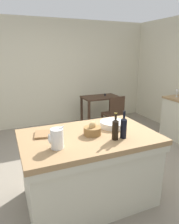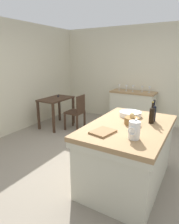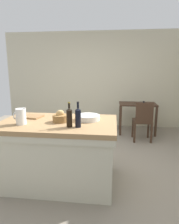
% 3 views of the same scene
% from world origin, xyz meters
% --- Properties ---
extents(ground_plane, '(6.76, 6.76, 0.00)m').
position_xyz_m(ground_plane, '(0.00, 0.00, 0.00)').
color(ground_plane, gray).
extents(wall_back, '(5.32, 0.12, 2.60)m').
position_xyz_m(wall_back, '(0.00, 2.60, 1.30)').
color(wall_back, beige).
rests_on(wall_back, ground).
extents(wall_right, '(0.12, 5.20, 2.60)m').
position_xyz_m(wall_right, '(2.60, 0.00, 1.30)').
color(wall_right, beige).
rests_on(wall_right, ground).
extents(island_table, '(1.59, 1.02, 0.89)m').
position_xyz_m(island_table, '(-0.32, -0.51, 0.48)').
color(island_table, '#99754C').
rests_on(island_table, ground).
extents(side_cabinet, '(0.52, 1.20, 0.89)m').
position_xyz_m(side_cabinet, '(2.26, 0.28, 0.45)').
color(side_cabinet, '#99754C').
rests_on(side_cabinet, ground).
extents(writing_desk, '(0.90, 0.56, 0.81)m').
position_xyz_m(writing_desk, '(1.02, 1.92, 0.64)').
color(writing_desk, '#3D281C').
rests_on(writing_desk, ground).
extents(wooden_chair, '(0.41, 0.41, 0.89)m').
position_xyz_m(wooden_chair, '(1.07, 1.32, 0.48)').
color(wooden_chair, '#3D281C').
rests_on(wooden_chair, ground).
extents(pitcher, '(0.17, 0.13, 0.25)m').
position_xyz_m(pitcher, '(-0.75, -0.71, 0.99)').
color(pitcher, white).
rests_on(pitcher, island_table).
extents(wash_bowl, '(0.34, 0.34, 0.07)m').
position_xyz_m(wash_bowl, '(0.07, -0.39, 0.92)').
color(wash_bowl, white).
rests_on(wash_bowl, island_table).
extents(bread_basket, '(0.21, 0.21, 0.17)m').
position_xyz_m(bread_basket, '(-0.28, -0.53, 0.94)').
color(bread_basket, olive).
rests_on(bread_basket, island_table).
extents(cutting_board, '(0.33, 0.28, 0.02)m').
position_xyz_m(cutting_board, '(-0.77, -0.33, 0.90)').
color(cutting_board, olive).
rests_on(cutting_board, island_table).
extents(wine_bottle_dark, '(0.07, 0.07, 0.32)m').
position_xyz_m(wine_bottle_dark, '(0.00, -0.75, 1.02)').
color(wine_bottle_dark, black).
rests_on(wine_bottle_dark, island_table).
extents(wine_bottle_amber, '(0.07, 0.07, 0.31)m').
position_xyz_m(wine_bottle_amber, '(-0.11, -0.75, 1.01)').
color(wine_bottle_amber, black).
rests_on(wine_bottle_amber, island_table).
extents(wine_glass_far_left, '(0.07, 0.07, 0.17)m').
position_xyz_m(wine_glass_far_left, '(2.27, -0.14, 1.01)').
color(wine_glass_far_left, white).
rests_on(wine_glass_far_left, side_cabinet).
extents(wine_glass_left, '(0.07, 0.07, 0.16)m').
position_xyz_m(wine_glass_left, '(2.29, 0.05, 1.00)').
color(wine_glass_left, white).
rests_on(wine_glass_left, side_cabinet).
extents(wine_glass_middle, '(0.07, 0.07, 0.17)m').
position_xyz_m(wine_glass_middle, '(2.22, 0.28, 1.01)').
color(wine_glass_middle, white).
rests_on(wine_glass_middle, side_cabinet).
extents(wine_glass_right, '(0.07, 0.07, 0.16)m').
position_xyz_m(wine_glass_right, '(2.23, 0.47, 1.01)').
color(wine_glass_right, white).
rests_on(wine_glass_right, side_cabinet).
extents(wine_glass_far_right, '(0.07, 0.07, 0.17)m').
position_xyz_m(wine_glass_far_right, '(2.23, 0.67, 1.01)').
color(wine_glass_far_right, white).
rests_on(wine_glass_far_right, side_cabinet).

